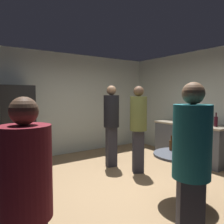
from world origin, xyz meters
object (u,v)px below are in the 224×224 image
at_px(person_in_black_shirt, 111,119).
at_px(person_in_maroon_shirt, 26,197).
at_px(kettle, 187,121).
at_px(foreground_table, 181,161).
at_px(wine_bottle_on_counter, 216,121).
at_px(beer_bottle_brown, 171,145).
at_px(beer_bottle_amber, 175,151).
at_px(refrigerator, 16,127).
at_px(beer_bottle_on_counter, 178,119).
at_px(person_in_olive_shirt, 138,122).
at_px(person_in_teal_shirt, 191,161).
at_px(plastic_cup_blue, 198,150).

bearing_deg(person_in_black_shirt, person_in_maroon_shirt, -32.62).
bearing_deg(kettle, foreground_table, -145.45).
xyz_separation_m(kettle, wine_bottle_on_counter, (0.05, -0.70, 0.05)).
distance_m(foreground_table, beer_bottle_brown, 0.29).
height_order(foreground_table, beer_bottle_amber, beer_bottle_amber).
bearing_deg(refrigerator, beer_bottle_brown, -59.79).
xyz_separation_m(beer_bottle_on_counter, person_in_olive_shirt, (-1.64, -0.32, 0.06)).
distance_m(wine_bottle_on_counter, person_in_black_shirt, 2.30).
bearing_deg(wine_bottle_on_counter, person_in_olive_shirt, 157.27).
bearing_deg(person_in_black_shirt, person_in_teal_shirt, -9.23).
bearing_deg(beer_bottle_amber, foreground_table, 13.65).
distance_m(person_in_black_shirt, person_in_maroon_shirt, 3.48).
bearing_deg(plastic_cup_blue, beer_bottle_on_counter, 45.23).
height_order(beer_bottle_on_counter, person_in_maroon_shirt, person_in_maroon_shirt).
bearing_deg(refrigerator, beer_bottle_amber, -65.40).
xyz_separation_m(wine_bottle_on_counter, person_in_maroon_shirt, (-4.28, -1.18, -0.10)).
xyz_separation_m(refrigerator, beer_bottle_brown, (1.69, -2.90, -0.08)).
height_order(wine_bottle_on_counter, plastic_cup_blue, wine_bottle_on_counter).
distance_m(wine_bottle_on_counter, person_in_teal_shirt, 3.26).
height_order(kettle, beer_bottle_amber, kettle).
height_order(beer_bottle_amber, beer_bottle_brown, same).
height_order(refrigerator, person_in_maroon_shirt, refrigerator).
bearing_deg(refrigerator, person_in_olive_shirt, -42.39).
distance_m(refrigerator, person_in_black_shirt, 2.10).
relative_size(refrigerator, person_in_maroon_shirt, 1.14).
relative_size(kettle, foreground_table, 0.30).
relative_size(wine_bottle_on_counter, beer_bottle_on_counter, 1.35).
bearing_deg(person_in_maroon_shirt, person_in_black_shirt, 28.58).
bearing_deg(foreground_table, beer_bottle_brown, 79.42).
relative_size(foreground_table, beer_bottle_brown, 3.48).
xyz_separation_m(beer_bottle_brown, person_in_olive_shirt, (0.29, 1.10, 0.22)).
distance_m(beer_bottle_on_counter, beer_bottle_brown, 2.40).
relative_size(foreground_table, person_in_teal_shirt, 0.47).
relative_size(kettle, person_in_olive_shirt, 0.14).
bearing_deg(person_in_olive_shirt, kettle, 121.38).
relative_size(person_in_black_shirt, person_in_maroon_shirt, 1.14).
bearing_deg(person_in_teal_shirt, person_in_black_shirt, 18.04).
bearing_deg(person_in_teal_shirt, beer_bottle_brown, -4.35).
height_order(kettle, beer_bottle_on_counter, beer_bottle_on_counter).
height_order(wine_bottle_on_counter, beer_bottle_on_counter, wine_bottle_on_counter).
bearing_deg(person_in_olive_shirt, person_in_maroon_shirt, -23.39).
bearing_deg(person_in_olive_shirt, refrigerator, -101.25).
xyz_separation_m(beer_bottle_on_counter, beer_bottle_brown, (-1.92, -1.42, -0.17)).
bearing_deg(beer_bottle_on_counter, person_in_black_shirt, 170.41).
bearing_deg(wine_bottle_on_counter, beer_bottle_on_counter, 90.72).
relative_size(refrigerator, beer_bottle_on_counter, 7.83).
xyz_separation_m(wine_bottle_on_counter, beer_bottle_amber, (-2.17, -0.67, -0.20)).
bearing_deg(person_in_maroon_shirt, refrigerator, 62.17).
xyz_separation_m(refrigerator, person_in_teal_shirt, (0.71, -3.95, 0.10)).
bearing_deg(wine_bottle_on_counter, kettle, 94.46).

